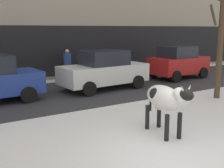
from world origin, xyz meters
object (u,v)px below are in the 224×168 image
car_red_hatchback (178,62)px  bare_tree_left_lot (220,28)px  cow_holstein (164,99)px  pedestrian_near_billboard (67,65)px  car_white_sedan (104,70)px

car_red_hatchback → bare_tree_left_lot: size_ratio=0.66×
cow_holstein → pedestrian_near_billboard: bearing=82.4°
cow_holstein → car_white_sedan: size_ratio=0.45×
car_white_sedan → pedestrian_near_billboard: 3.07m
pedestrian_near_billboard → car_white_sedan: bearing=-80.0°
pedestrian_near_billboard → bare_tree_left_lot: size_ratio=0.32×
car_red_hatchback → pedestrian_near_billboard: bearing=154.3°
cow_holstein → car_red_hatchback: bearing=42.5°
cow_holstein → bare_tree_left_lot: bearing=22.9°
car_white_sedan → pedestrian_near_billboard: bearing=100.0°
bare_tree_left_lot → pedestrian_near_billboard: bearing=116.5°
cow_holstein → pedestrian_near_billboard: 9.16m
pedestrian_near_billboard → car_red_hatchback: bearing=-25.7°
car_red_hatchback → bare_tree_left_lot: bearing=-116.6°
car_red_hatchback → cow_holstein: bearing=-137.5°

